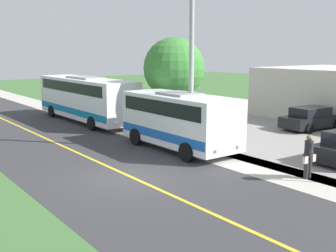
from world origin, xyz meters
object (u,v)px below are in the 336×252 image
(transit_bus_rear, at_px, (86,97))
(shuttle_bus_front, at_px, (179,118))
(pedestrian_with_bags, at_px, (309,155))
(street_light_pole, at_px, (190,61))
(tree_curbside, at_px, (174,68))
(parked_car_near, at_px, (312,119))

(transit_bus_rear, bearing_deg, shuttle_bus_front, 90.00)
(shuttle_bus_front, height_order, transit_bus_rear, transit_bus_rear)
(transit_bus_rear, height_order, pedestrian_with_bags, transit_bus_rear)
(street_light_pole, bearing_deg, transit_bus_rear, -88.39)
(street_light_pole, height_order, tree_curbside, street_light_pole)
(transit_bus_rear, bearing_deg, tree_curbside, 113.19)
(pedestrian_with_bags, xyz_separation_m, parked_car_near, (-9.35, -6.20, -0.27))
(parked_car_near, bearing_deg, shuttle_bus_front, -4.54)
(pedestrian_with_bags, bearing_deg, shuttle_bus_front, -82.14)
(transit_bus_rear, distance_m, tree_curbside, 7.52)
(tree_curbside, bearing_deg, street_light_pole, 60.82)
(shuttle_bus_front, bearing_deg, transit_bus_rear, -90.00)
(shuttle_bus_front, relative_size, parked_car_near, 1.56)
(tree_curbside, bearing_deg, pedestrian_with_bags, 80.48)
(shuttle_bus_front, bearing_deg, pedestrian_with_bags, 97.86)
(shuttle_bus_front, xyz_separation_m, tree_curbside, (-2.83, -4.09, 2.32))
(street_light_pole, relative_size, parked_car_near, 1.81)
(street_light_pole, bearing_deg, shuttle_bus_front, -53.35)
(pedestrian_with_bags, bearing_deg, parked_car_near, -146.45)
(parked_car_near, bearing_deg, tree_curbside, -33.27)
(shuttle_bus_front, xyz_separation_m, street_light_pole, (-0.31, 0.42, 2.89))
(transit_bus_rear, distance_m, parked_car_near, 15.51)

